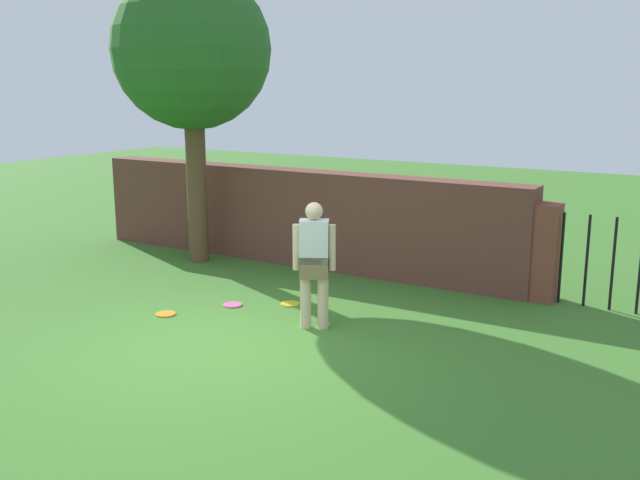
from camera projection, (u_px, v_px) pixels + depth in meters
name	position (u px, v px, depth m)	size (l,w,h in m)	color
ground_plane	(223.00, 347.00, 8.49)	(40.00, 40.00, 0.00)	#3D7528
brick_wall	(295.00, 217.00, 12.33)	(8.19, 0.50, 1.62)	brown
tree	(192.00, 52.00, 11.88)	(2.64, 2.64, 4.92)	brown
person	(314.00, 259.00, 9.00)	(0.49, 0.36, 1.62)	beige
fence_gate	(627.00, 262.00, 9.66)	(2.70, 0.44, 1.40)	brown
frisbee_pink	(233.00, 305.00, 10.10)	(0.27, 0.27, 0.02)	pink
frisbee_orange	(166.00, 314.00, 9.69)	(0.27, 0.27, 0.02)	orange
frisbee_yellow	(290.00, 304.00, 10.14)	(0.27, 0.27, 0.02)	yellow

